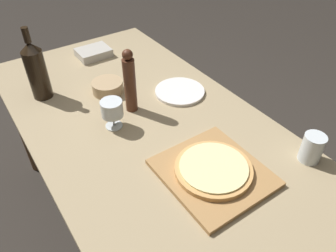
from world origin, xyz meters
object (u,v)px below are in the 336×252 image
pepper_mill (130,82)px  wine_glass (112,109)px  pizza (213,169)px  small_bowl (108,87)px  wine_bottle (36,70)px

pepper_mill → wine_glass: size_ratio=2.30×
pizza → wine_glass: wine_glass is taller
pizza → small_bowl: size_ratio=1.87×
pepper_mill → small_bowl: pepper_mill is taller
wine_bottle → pepper_mill: 0.43m
pizza → pepper_mill: (-0.04, 0.49, 0.11)m
pizza → pepper_mill: bearing=94.7°
wine_glass → small_bowl: (0.09, 0.24, -0.06)m
wine_glass → pepper_mill: bearing=26.9°
pepper_mill → small_bowl: 0.21m
pizza → wine_glass: (-0.16, 0.43, 0.06)m
pepper_mill → small_bowl: bearing=98.5°
pepper_mill → wine_glass: bearing=-153.1°
small_bowl → wine_bottle: bearing=152.0°
pizza → small_bowl: (-0.07, 0.67, -0.00)m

